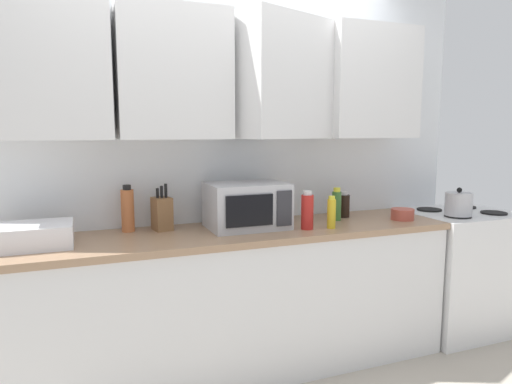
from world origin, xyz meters
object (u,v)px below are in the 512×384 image
at_px(bottle_spice_jar, 128,210).
at_px(stove_range, 457,270).
at_px(microwave, 247,205).
at_px(bottle_soy_dark, 344,205).
at_px(dish_rack, 34,235).
at_px(knife_block, 162,213).
at_px(bottle_yellow_mustard, 331,213).
at_px(kettle, 459,204).
at_px(bottle_red_sauce, 307,211).
at_px(bottle_green_oil, 337,205).
at_px(bowl_ceramic_small, 402,214).

bearing_deg(bottle_spice_jar, stove_range, -5.25).
relative_size(microwave, bottle_soy_dark, 2.67).
distance_m(dish_rack, knife_block, 0.71).
xyz_separation_m(stove_range, bottle_yellow_mustard, (-1.19, -0.14, 0.54)).
bearing_deg(kettle, bottle_red_sauce, 178.58).
distance_m(microwave, bottle_spice_jar, 0.72).
xyz_separation_m(kettle, bottle_green_oil, (-0.86, 0.21, 0.01)).
bearing_deg(bottle_red_sauce, kettle, -1.42).
distance_m(bottle_spice_jar, bottle_yellow_mustard, 1.24).
relative_size(knife_block, bottle_spice_jar, 1.01).
relative_size(bottle_soy_dark, bottle_spice_jar, 0.64).
distance_m(knife_block, bowl_ceramic_small, 1.60).
relative_size(microwave, bottle_spice_jar, 1.71).
bearing_deg(knife_block, bottle_red_sauce, -19.38).
xyz_separation_m(kettle, bottle_soy_dark, (-0.75, 0.29, -0.01)).
height_order(knife_block, bottle_green_oil, knife_block).
distance_m(bottle_soy_dark, bottle_yellow_mustard, 0.40).
distance_m(kettle, bowl_ceramic_small, 0.44).
xyz_separation_m(kettle, microwave, (-1.50, 0.20, 0.05)).
relative_size(kettle, bottle_yellow_mustard, 0.97).
relative_size(microwave, bottle_red_sauce, 2.02).
bearing_deg(bottle_spice_jar, knife_block, -10.21).
bearing_deg(bowl_ceramic_small, bottle_yellow_mustard, -173.84).
bearing_deg(bowl_ceramic_small, knife_block, 170.63).
xyz_separation_m(bottle_red_sauce, bowl_ceramic_small, (0.74, 0.03, -0.08)).
distance_m(bottle_red_sauce, bowl_ceramic_small, 0.75).
height_order(knife_block, bowl_ceramic_small, knife_block).
xyz_separation_m(knife_block, bottle_yellow_mustard, (0.99, -0.32, -0.01)).
bearing_deg(knife_block, bowl_ceramic_small, -9.37).
distance_m(stove_range, kettle, 0.58).
height_order(dish_rack, bottle_red_sauce, bottle_red_sauce).
relative_size(bottle_yellow_mustard, bottle_red_sauce, 0.85).
relative_size(bottle_red_sauce, bowl_ceramic_small, 1.54).
height_order(microwave, bowl_ceramic_small, microwave).
bearing_deg(microwave, bottle_red_sauce, -27.68).
bearing_deg(dish_rack, kettle, -3.40).
height_order(kettle, bowl_ceramic_small, kettle).
bearing_deg(bottle_red_sauce, knife_block, 160.62).
bearing_deg(bottle_green_oil, microwave, -179.77).
xyz_separation_m(dish_rack, knife_block, (0.69, 0.16, 0.04)).
bearing_deg(kettle, bottle_green_oil, 166.54).
xyz_separation_m(stove_range, bowl_ceramic_small, (-0.60, -0.08, 0.49)).
bearing_deg(microwave, bottle_spice_jar, 167.50).
bearing_deg(bowl_ceramic_small, bottle_spice_jar, 170.54).
relative_size(knife_block, bottle_red_sauce, 1.20).
relative_size(stove_range, bottle_red_sauce, 3.84).
distance_m(dish_rack, bottle_green_oil, 1.84).
relative_size(knife_block, bottle_yellow_mustard, 1.41).
bearing_deg(bottle_yellow_mustard, bowl_ceramic_small, 6.16).
distance_m(dish_rack, bottle_yellow_mustard, 1.68).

